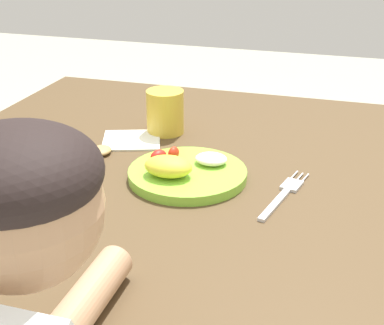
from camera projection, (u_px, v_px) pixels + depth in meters
The scene contains 6 objects.
dining_table at pixel (190, 214), 1.15m from camera, with size 1.08×0.99×0.71m.
plate at pixel (185, 171), 1.04m from camera, with size 0.22×0.22×0.05m.
fork at pixel (284, 194), 0.98m from camera, with size 0.06×0.20×0.01m.
spoon at pixel (92, 164), 1.08m from camera, with size 0.07×0.22×0.02m.
drinking_cup at pixel (165, 112), 1.24m from camera, with size 0.08×0.08×0.10m, color gold.
napkin at pixel (132, 140), 1.21m from camera, with size 0.12×0.11×0.00m, color white.
Camera 1 is at (0.29, -0.95, 1.17)m, focal length 52.64 mm.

